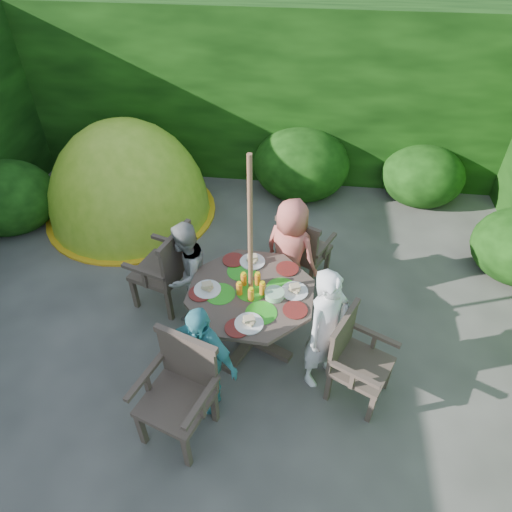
# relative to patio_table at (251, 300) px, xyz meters

# --- Properties ---
(ground) EXTENTS (60.00, 60.00, 0.00)m
(ground) POSITION_rel_patio_table_xyz_m (-0.25, -0.26, -0.63)
(ground) COLOR #42403B
(ground) RESTS_ON ground
(hedge_enclosure) EXTENTS (9.00, 9.00, 2.50)m
(hedge_enclosure) POSITION_rel_patio_table_xyz_m (-0.25, 1.07, 0.62)
(hedge_enclosure) COLOR black
(hedge_enclosure) RESTS_ON ground
(patio_table) EXTENTS (1.71, 1.71, 0.90)m
(patio_table) POSITION_rel_patio_table_xyz_m (0.00, 0.00, 0.00)
(patio_table) COLOR #3D3028
(patio_table) RESTS_ON ground
(parasol_pole) EXTENTS (0.06, 0.06, 2.20)m
(parasol_pole) POSITION_rel_patio_table_xyz_m (-0.00, 0.00, 0.47)
(parasol_pole) COLOR brown
(parasol_pole) RESTS_ON ground
(garden_chair_right) EXTENTS (0.66, 0.69, 0.90)m
(garden_chair_right) POSITION_rel_patio_table_xyz_m (1.00, -0.46, -0.15)
(garden_chair_right) COLOR #3D3028
(garden_chair_right) RESTS_ON ground
(garden_chair_left) EXTENTS (0.68, 0.72, 0.99)m
(garden_chair_left) POSITION_rel_patio_table_xyz_m (-0.99, 0.47, -0.10)
(garden_chair_left) COLOR #3D3028
(garden_chair_left) RESTS_ON ground
(garden_chair_back) EXTENTS (0.71, 0.67, 0.92)m
(garden_chair_back) POSITION_rel_patio_table_xyz_m (0.45, 1.00, -0.14)
(garden_chair_back) COLOR #3D3028
(garden_chair_back) RESTS_ON ground
(garden_chair_front) EXTENTS (0.72, 0.68, 0.98)m
(garden_chair_front) POSITION_rel_patio_table_xyz_m (-0.47, -0.99, -0.11)
(garden_chair_front) COLOR #3D3028
(garden_chair_front) RESTS_ON ground
(child_right) EXTENTS (0.57, 0.58, 1.34)m
(child_right) POSITION_rel_patio_table_xyz_m (0.72, -0.33, 0.04)
(child_right) COLOR white
(child_right) RESTS_ON ground
(child_left) EXTENTS (0.59, 0.68, 1.20)m
(child_left) POSITION_rel_patio_table_xyz_m (-0.73, 0.33, -0.03)
(child_left) COLOR gray
(child_left) RESTS_ON ground
(child_back) EXTENTS (0.76, 0.67, 1.31)m
(child_back) POSITION_rel_patio_table_xyz_m (0.33, 0.73, 0.02)
(child_back) COLOR #E0675C
(child_back) RESTS_ON ground
(child_front) EXTENTS (0.77, 0.56, 1.22)m
(child_front) POSITION_rel_patio_table_xyz_m (-0.34, -0.73, -0.02)
(child_front) COLOR #4EACB7
(child_front) RESTS_ON ground
(dome_tent) EXTENTS (2.86, 2.86, 2.74)m
(dome_tent) POSITION_rel_patio_table_xyz_m (-2.03, 2.13, -0.63)
(dome_tent) COLOR #8ABB24
(dome_tent) RESTS_ON ground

